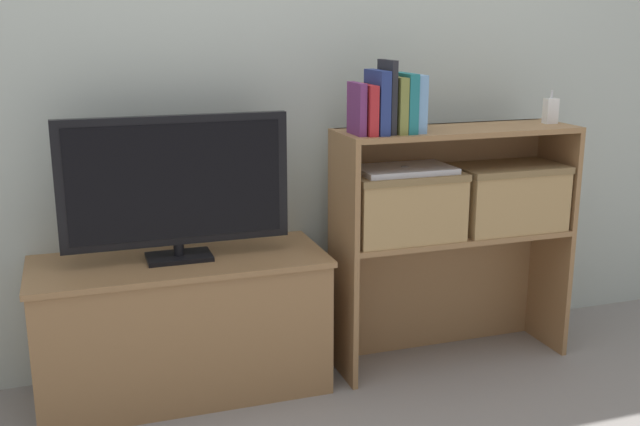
{
  "coord_description": "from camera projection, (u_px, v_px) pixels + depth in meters",
  "views": [
    {
      "loc": [
        -0.82,
        -2.28,
        1.29
      ],
      "look_at": [
        0.0,
        0.14,
        0.63
      ],
      "focal_mm": 42.0,
      "sensor_mm": 36.0,
      "label": 1
    }
  ],
  "objects": [
    {
      "name": "book_crimson",
      "position": [
        366.0,
        109.0,
        2.56
      ],
      "size": [
        0.03,
        0.15,
        0.17
      ],
      "color": "#B22328",
      "rests_on": "bookshelf_upper_tier"
    },
    {
      "name": "book_skyblue",
      "position": [
        415.0,
        103.0,
        2.62
      ],
      "size": [
        0.03,
        0.14,
        0.2
      ],
      "color": "#709ECC",
      "rests_on": "bookshelf_upper_tier"
    },
    {
      "name": "book_navy",
      "position": [
        377.0,
        102.0,
        2.57
      ],
      "size": [
        0.04,
        0.16,
        0.22
      ],
      "color": "navy",
      "rests_on": "bookshelf_upper_tier"
    },
    {
      "name": "storage_basket_left",
      "position": [
        403.0,
        203.0,
        2.72
      ],
      "size": [
        0.41,
        0.25,
        0.25
      ],
      "color": "tan",
      "rests_on": "bookshelf_lower_tier"
    },
    {
      "name": "baby_monitor",
      "position": [
        551.0,
        111.0,
        2.84
      ],
      "size": [
        0.05,
        0.03,
        0.13
      ],
      "color": "white",
      "rests_on": "bookshelf_upper_tier"
    },
    {
      "name": "book_plum",
      "position": [
        357.0,
        109.0,
        2.55
      ],
      "size": [
        0.02,
        0.13,
        0.18
      ],
      "color": "#6B2D66",
      "rests_on": "bookshelf_upper_tier"
    },
    {
      "name": "book_charcoal",
      "position": [
        387.0,
        97.0,
        2.58
      ],
      "size": [
        0.02,
        0.13,
        0.25
      ],
      "color": "#232328",
      "rests_on": "bookshelf_upper_tier"
    },
    {
      "name": "bookshelf_upper_tier",
      "position": [
        449.0,
        163.0,
        2.82
      ],
      "size": [
        0.91,
        0.28,
        0.4
      ],
      "color": "olive",
      "rests_on": "bookshelf_lower_tier"
    },
    {
      "name": "bookshelf_lower_tier",
      "position": [
        444.0,
        276.0,
        2.93
      ],
      "size": [
        0.91,
        0.28,
        0.51
      ],
      "color": "olive",
      "rests_on": "ground_plane"
    },
    {
      "name": "storage_basket_right",
      "position": [
        507.0,
        194.0,
        2.85
      ],
      "size": [
        0.41,
        0.25,
        0.25
      ],
      "color": "tan",
      "rests_on": "bookshelf_lower_tier"
    },
    {
      "name": "wall_back",
      "position": [
        295.0,
        46.0,
        2.77
      ],
      "size": [
        10.0,
        0.05,
        2.4
      ],
      "color": "#B2BCB2",
      "rests_on": "ground_plane"
    },
    {
      "name": "book_olive",
      "position": [
        396.0,
        105.0,
        2.59
      ],
      "size": [
        0.03,
        0.15,
        0.19
      ],
      "color": "olive",
      "rests_on": "bookshelf_upper_tier"
    },
    {
      "name": "laptop",
      "position": [
        404.0,
        169.0,
        2.69
      ],
      "size": [
        0.34,
        0.21,
        0.02
      ],
      "color": "#BCBCC1",
      "rests_on": "storage_basket_left"
    },
    {
      "name": "ground_plane",
      "position": [
        333.0,
        393.0,
        2.67
      ],
      "size": [
        16.0,
        16.0,
        0.0
      ],
      "primitive_type": "plane",
      "color": "gray"
    },
    {
      "name": "tv",
      "position": [
        176.0,
        184.0,
        2.51
      ],
      "size": [
        0.77,
        0.14,
        0.49
      ],
      "color": "black",
      "rests_on": "tv_stand"
    },
    {
      "name": "tv_stand",
      "position": [
        183.0,
        325.0,
        2.64
      ],
      "size": [
        1.01,
        0.42,
        0.49
      ],
      "color": "olive",
      "rests_on": "ground_plane"
    },
    {
      "name": "book_teal",
      "position": [
        405.0,
        103.0,
        2.6
      ],
      "size": [
        0.04,
        0.15,
        0.21
      ],
      "color": "#1E7075",
      "rests_on": "bookshelf_upper_tier"
    }
  ]
}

